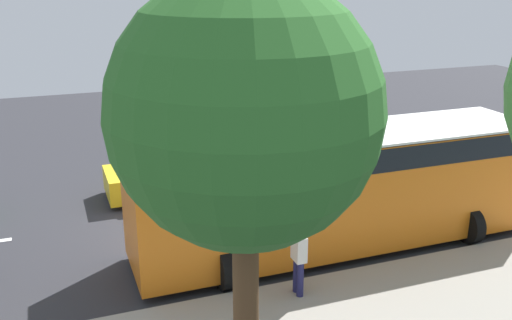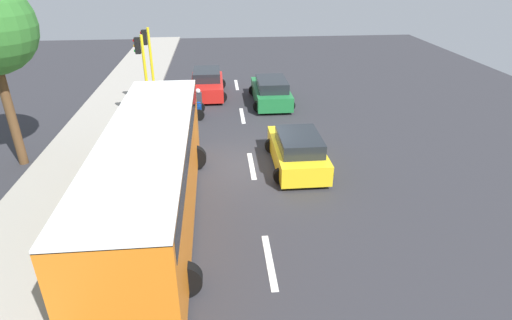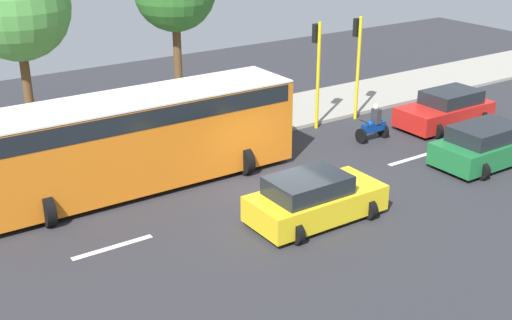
{
  "view_description": "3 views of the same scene",
  "coord_description": "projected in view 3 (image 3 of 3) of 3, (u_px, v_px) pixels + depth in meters",
  "views": [
    {
      "loc": [
        16.08,
        -3.46,
        7.2
      ],
      "look_at": [
        0.48,
        2.31,
        1.67
      ],
      "focal_mm": 40.53,
      "sensor_mm": 36.0,
      "label": 1
    },
    {
      "loc": [
        1.26,
        15.18,
        7.83
      ],
      "look_at": [
        0.03,
        2.25,
        1.39
      ],
      "focal_mm": 29.0,
      "sensor_mm": 36.0,
      "label": 2
    },
    {
      "loc": [
        -15.86,
        11.77,
        9.37
      ],
      "look_at": [
        -0.41,
        1.38,
        1.76
      ],
      "focal_mm": 46.39,
      "sensor_mm": 36.0,
      "label": 3
    }
  ],
  "objects": [
    {
      "name": "ground_plane",
      "position": [
        284.0,
        198.0,
        21.82
      ],
      "size": [
        40.0,
        60.0,
        0.1
      ],
      "primitive_type": "cube",
      "color": "#2D2D33"
    },
    {
      "name": "sidewalk",
      "position": [
        183.0,
        134.0,
        27.15
      ],
      "size": [
        4.0,
        60.0,
        0.15
      ],
      "primitive_type": "cube",
      "color": "#9E998E",
      "rests_on": "ground"
    },
    {
      "name": "lane_stripe_far_north",
      "position": [
        512.0,
        129.0,
        28.0
      ],
      "size": [
        0.2,
        2.4,
        0.01
      ],
      "primitive_type": "cube",
      "color": "white",
      "rests_on": "ground"
    },
    {
      "name": "lane_stripe_north",
      "position": [
        412.0,
        158.0,
        24.9
      ],
      "size": [
        0.2,
        2.4,
        0.01
      ],
      "primitive_type": "cube",
      "color": "white",
      "rests_on": "ground"
    },
    {
      "name": "lane_stripe_mid",
      "position": [
        284.0,
        197.0,
        21.8
      ],
      "size": [
        0.2,
        2.4,
        0.01
      ],
      "primitive_type": "cube",
      "color": "white",
      "rests_on": "ground"
    },
    {
      "name": "lane_stripe_south",
      "position": [
        113.0,
        247.0,
        18.7
      ],
      "size": [
        0.2,
        2.4,
        0.01
      ],
      "primitive_type": "cube",
      "color": "white",
      "rests_on": "ground"
    },
    {
      "name": "car_green",
      "position": [
        489.0,
        145.0,
        24.26
      ],
      "size": [
        2.36,
        4.58,
        1.52
      ],
      "color": "#1E7238",
      "rests_on": "ground"
    },
    {
      "name": "car_red",
      "position": [
        446.0,
        110.0,
        28.13
      ],
      "size": [
        2.35,
        4.27,
        1.52
      ],
      "color": "red",
      "rests_on": "ground"
    },
    {
      "name": "car_yellow_cab",
      "position": [
        314.0,
        199.0,
        19.99
      ],
      "size": [
        2.33,
        4.23,
        1.52
      ],
      "color": "yellow",
      "rests_on": "ground"
    },
    {
      "name": "city_bus",
      "position": [
        137.0,
        135.0,
        21.92
      ],
      "size": [
        3.2,
        11.0,
        3.16
      ],
      "color": "orange",
      "rests_on": "ground"
    },
    {
      "name": "motorcycle",
      "position": [
        373.0,
        125.0,
        26.51
      ],
      "size": [
        0.6,
        1.3,
        1.53
      ],
      "color": "black",
      "rests_on": "ground"
    },
    {
      "name": "pedestrian_near_signal",
      "position": [
        166.0,
        128.0,
        24.95
      ],
      "size": [
        0.4,
        0.24,
        1.69
      ],
      "color": "#1E1E4C",
      "rests_on": "sidewalk"
    },
    {
      "name": "traffic_light_corner",
      "position": [
        357.0,
        53.0,
        28.23
      ],
      "size": [
        0.49,
        0.24,
        4.5
      ],
      "color": "yellow",
      "rests_on": "ground"
    },
    {
      "name": "traffic_light_midblock",
      "position": [
        317.0,
        60.0,
        27.09
      ],
      "size": [
        0.49,
        0.24,
        4.5
      ],
      "color": "yellow",
      "rests_on": "ground"
    },
    {
      "name": "street_tree_south",
      "position": [
        17.0,
        8.0,
        24.68
      ],
      "size": [
        4.0,
        4.0,
        7.31
      ],
      "color": "brown",
      "rests_on": "ground"
    }
  ]
}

